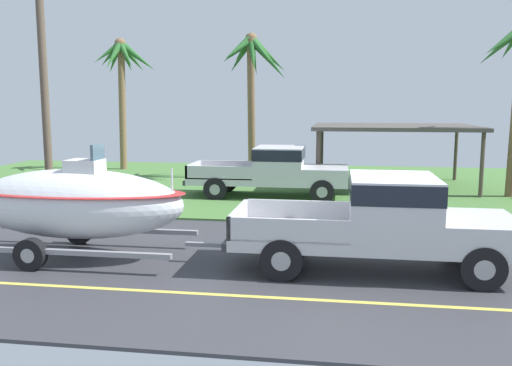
{
  "coord_description": "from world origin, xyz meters",
  "views": [
    {
      "loc": [
        -0.57,
        -10.59,
        3.28
      ],
      "look_at": [
        -2.32,
        0.95,
        1.56
      ],
      "focal_mm": 38.03,
      "sensor_mm": 36.0,
      "label": 1
    }
  ],
  "objects": [
    {
      "name": "carport_awning",
      "position": [
        1.53,
        11.07,
        2.32
      ],
      "size": [
        6.13,
        4.8,
        2.44
      ],
      "color": "#4C4238",
      "rests_on": "ground"
    },
    {
      "name": "utility_pole",
      "position": [
        -9.44,
        4.94,
        4.49
      ],
      "size": [
        0.24,
        1.8,
        8.67
      ],
      "color": "brown",
      "rests_on": "ground"
    },
    {
      "name": "palm_tree_mid",
      "position": [
        -4.25,
        12.56,
        4.94
      ],
      "size": [
        2.91,
        2.78,
        6.24
      ],
      "color": "brown",
      "rests_on": "ground"
    },
    {
      "name": "boat_on_trailer",
      "position": [
        -6.09,
        0.05,
        1.18
      ],
      "size": [
        5.97,
        2.3,
        2.44
      ],
      "color": "gray",
      "rests_on": "ground"
    },
    {
      "name": "ground",
      "position": [
        0.0,
        8.38,
        -0.01
      ],
      "size": [
        36.0,
        22.0,
        0.11
      ],
      "color": "#38383D"
    },
    {
      "name": "parked_pickup_background",
      "position": [
        -2.61,
        8.01,
        1.01
      ],
      "size": [
        5.7,
        2.02,
        1.79
      ],
      "color": "silver",
      "rests_on": "ground"
    },
    {
      "name": "palm_tree_near_right",
      "position": [
        -10.99,
        14.92,
        4.99
      ],
      "size": [
        2.97,
        2.9,
        6.41
      ],
      "color": "brown",
      "rests_on": "ground"
    },
    {
      "name": "pickup_truck_towing",
      "position": [
        0.47,
        0.05,
        1.05
      ],
      "size": [
        5.66,
        2.08,
        1.89
      ],
      "color": "silver",
      "rests_on": "ground"
    }
  ]
}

